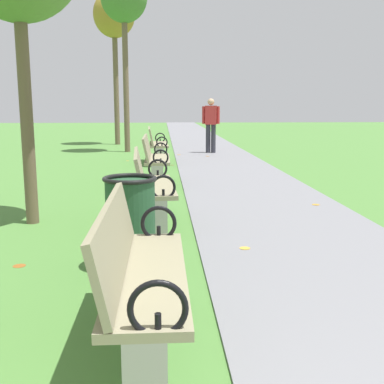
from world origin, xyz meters
The scene contains 10 objects.
paved_walkway centered at (1.13, 18.00, 0.01)m, with size 2.26×44.00×0.02m, color slate.
park_bench_2 centered at (-0.50, 3.25, 0.49)m, with size 0.48×1.60×0.90m.
park_bench_3 centered at (-0.50, 6.34, 0.49)m, with size 0.55×1.62×0.90m.
park_bench_4 centered at (-0.50, 9.30, 0.49)m, with size 0.47×1.60×0.90m.
park_bench_5 centered at (-0.50, 12.57, 0.49)m, with size 0.52×1.61×0.90m.
tree_4 centered at (-1.45, 15.64, 4.53)m, with size 1.40×1.40×5.40m.
tree_5 centered at (-2.01, 18.50, 4.52)m, with size 1.48×1.48×5.43m.
pedestrian_walking centered at (1.11, 14.98, 0.93)m, with size 0.52×0.27×1.62m.
trash_bin centered at (-0.65, 4.72, 0.42)m, with size 0.48×0.48×0.84m.
scattered_leaves centered at (-0.11, 7.52, 0.01)m, with size 3.79×15.33×0.02m.
Camera 1 is at (-0.36, 0.53, 1.46)m, focal length 44.77 mm.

